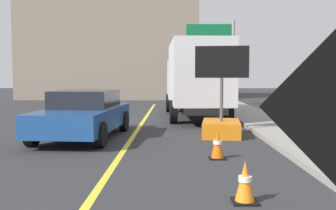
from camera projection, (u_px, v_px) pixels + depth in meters
The scene contains 8 objects.
lane_center_stripe at pixel (108, 174), 7.15m from camera, with size 0.14×36.00×0.01m, color yellow.
arrow_board_trailer at pixel (221, 120), 11.74m from camera, with size 1.60×1.92×2.70m.
box_truck at pixel (196, 78), 16.85m from camera, with size 2.66×7.70×3.18m.
pickup_car at pixel (84, 114), 11.35m from camera, with size 2.26×4.65×1.38m.
highway_guide_sign at pixel (220, 48), 22.43m from camera, with size 2.79×0.18×5.00m.
far_building_block at pixel (111, 38), 32.06m from camera, with size 14.04×6.10×9.90m, color gray.
traffic_cone_near_sign at pixel (245, 182), 5.51m from camera, with size 0.36×0.36×0.60m.
traffic_cone_mid_lane at pixel (217, 145), 8.45m from camera, with size 0.36×0.36×0.63m.
Camera 1 is at (1.19, -1.02, 1.78)m, focal length 41.66 mm.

